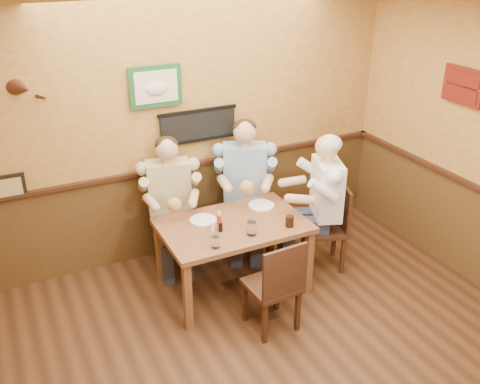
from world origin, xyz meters
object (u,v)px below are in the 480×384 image
object	(u,v)px
diner_white_elder	(325,210)
chair_right_end	(324,227)
diner_tan_shirt	(170,208)
pepper_shaker	(221,227)
salt_shaker	(213,227)
chair_back_right	(244,209)
cola_tumbler	(290,221)
chair_near_side	(272,283)
water_glass_left	(215,242)
diner_blue_polo	(244,192)
hot_sauce_bottle	(219,222)
chair_back_left	(171,224)
dining_table	(233,232)
water_glass_mid	(252,228)

from	to	relation	value
diner_white_elder	chair_right_end	bearing A→B (deg)	180.00
chair_right_end	diner_white_elder	size ratio (longest dim) A/B	0.70
diner_tan_shirt	pepper_shaker	world-z (taller)	diner_tan_shirt
chair_right_end	salt_shaker	bearing A→B (deg)	-69.27
chair_back_right	cola_tumbler	distance (m)	1.03
chair_right_end	diner_tan_shirt	size ratio (longest dim) A/B	0.72
pepper_shaker	cola_tumbler	bearing A→B (deg)	-17.46
diner_white_elder	salt_shaker	distance (m)	1.30
chair_near_side	water_glass_left	bearing A→B (deg)	-45.06
salt_shaker	chair_right_end	bearing A→B (deg)	0.47
diner_blue_polo	pepper_shaker	xyz separation A→B (m)	(-0.64, -0.78, 0.10)
diner_tan_shirt	water_glass_left	xyz separation A→B (m)	(0.05, -1.08, 0.15)
chair_back_right	pepper_shaker	world-z (taller)	chair_back_right
chair_right_end	chair_near_side	world-z (taller)	chair_right_end
diner_tan_shirt	hot_sauce_bottle	xyz separation A→B (m)	(0.21, -0.82, 0.19)
water_glass_left	chair_right_end	bearing A→B (deg)	11.93
chair_near_side	hot_sauce_bottle	size ratio (longest dim) A/B	5.16
chair_back_left	chair_near_side	world-z (taller)	chair_near_side
cola_tumbler	chair_back_right	bearing A→B (deg)	89.72
diner_white_elder	hot_sauce_bottle	world-z (taller)	diner_white_elder
diner_tan_shirt	water_glass_left	size ratio (longest dim) A/B	11.94
dining_table	chair_right_end	size ratio (longest dim) A/B	1.48
diner_white_elder	cola_tumbler	xyz separation A→B (m)	(-0.59, -0.25, 0.13)
chair_near_side	salt_shaker	world-z (taller)	chair_near_side
pepper_shaker	diner_tan_shirt	bearing A→B (deg)	104.26
pepper_shaker	salt_shaker	bearing A→B (deg)	149.39
chair_back_left	diner_tan_shirt	xyz separation A→B (m)	(0.00, 0.00, 0.20)
diner_tan_shirt	chair_back_right	bearing A→B (deg)	8.60
diner_white_elder	chair_back_right	bearing A→B (deg)	-121.13
pepper_shaker	diner_blue_polo	bearing A→B (deg)	50.70
chair_back_right	chair_near_side	bearing A→B (deg)	-83.12
chair_right_end	cola_tumbler	world-z (taller)	chair_right_end
cola_tumbler	pepper_shaker	bearing A→B (deg)	162.54
diner_tan_shirt	hot_sauce_bottle	distance (m)	0.86
chair_back_right	water_glass_mid	bearing A→B (deg)	-89.31
diner_tan_shirt	water_glass_mid	size ratio (longest dim) A/B	9.77
cola_tumbler	salt_shaker	bearing A→B (deg)	161.19
diner_white_elder	salt_shaker	size ratio (longest dim) A/B	14.14
pepper_shaker	dining_table	bearing A→B (deg)	27.23
chair_near_side	water_glass_left	distance (m)	0.62
chair_back_right	diner_blue_polo	xyz separation A→B (m)	(0.00, 0.00, 0.21)
chair_near_side	water_glass_mid	size ratio (longest dim) A/B	6.95
water_glass_left	pepper_shaker	xyz separation A→B (m)	(0.16, 0.24, -0.01)
chair_right_end	pepper_shaker	size ratio (longest dim) A/B	10.64
chair_right_end	salt_shaker	distance (m)	1.33
chair_near_side	diner_tan_shirt	bearing A→B (deg)	-75.79
diner_blue_polo	diner_white_elder	bearing A→B (deg)	-27.85
chair_right_end	hot_sauce_bottle	xyz separation A→B (m)	(-1.23, -0.03, 0.37)
chair_back_right	hot_sauce_bottle	xyz separation A→B (m)	(-0.64, -0.76, 0.36)
chair_right_end	chair_near_side	bearing A→B (deg)	-36.83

